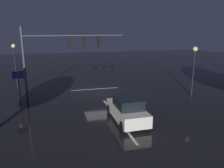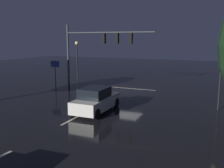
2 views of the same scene
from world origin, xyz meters
name	(u,v)px [view 1 (image 1 of 2)]	position (x,y,z in m)	size (l,w,h in m)	color
ground_plane	(97,92)	(0.00, 0.00, 0.00)	(80.00, 80.00, 0.00)	black
traffic_signal_assembly	(63,48)	(3.20, 0.01, 4.50)	(9.37, 0.47, 6.40)	#383A3D
lane_dash_far	(107,104)	(0.00, 4.00, 0.00)	(2.20, 0.16, 0.01)	beige
lane_dash_mid	(131,136)	(0.00, 10.00, 0.00)	(2.20, 0.16, 0.01)	beige
stop_bar	(95,89)	(0.00, -1.17, 0.00)	(5.00, 0.16, 0.01)	beige
car_approaching	(127,110)	(-0.54, 7.71, 0.80)	(1.94, 4.38, 1.70)	silver
street_lamp_left_kerb	(194,62)	(-8.25, 3.76, 3.28)	(0.44, 0.44, 4.63)	black
street_lamp_right_kerb	(15,57)	(8.00, -3.89, 3.31)	(0.44, 0.44, 4.68)	black
route_sign	(18,80)	(7.02, 1.90, 2.04)	(0.89, 0.25, 2.84)	#383A3D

